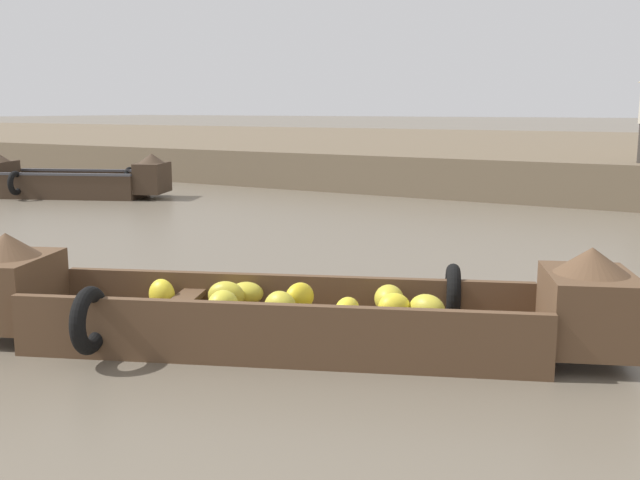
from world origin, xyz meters
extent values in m
plane|color=#665B4C|center=(0.00, 10.00, 0.00)|extent=(300.00, 300.00, 0.00)
cube|color=brown|center=(-0.99, 5.73, 0.06)|extent=(4.17, 2.51, 0.12)
cube|color=brown|center=(-1.18, 6.17, 0.30)|extent=(3.81, 1.64, 0.37)
cube|color=brown|center=(-0.81, 5.30, 0.30)|extent=(3.81, 1.64, 0.37)
cube|color=brown|center=(1.19, 6.64, 0.40)|extent=(0.93, 1.05, 0.57)
cone|color=brown|center=(1.19, 6.64, 0.79)|extent=(0.73, 0.73, 0.20)
cube|color=brown|center=(-3.18, 4.83, 0.40)|extent=(0.93, 1.05, 0.57)
cone|color=brown|center=(-3.18, 4.83, 0.79)|extent=(0.73, 0.73, 0.20)
cube|color=brown|center=(-1.80, 5.40, 0.32)|extent=(0.54, 0.93, 0.05)
torus|color=black|center=(0.05, 6.81, 0.34)|extent=(0.31, 0.53, 0.52)
torus|color=black|center=(-2.03, 4.66, 0.34)|extent=(0.31, 0.53, 0.52)
ellipsoid|color=gold|center=(-0.30, 6.25, 0.38)|extent=(0.36, 0.37, 0.23)
ellipsoid|color=gold|center=(-1.53, 5.67, 0.37)|extent=(0.36, 0.28, 0.24)
ellipsoid|color=yellow|center=(-1.58, 5.80, 0.34)|extent=(0.35, 0.37, 0.18)
ellipsoid|color=yellow|center=(-0.83, 5.72, 0.44)|extent=(0.24, 0.30, 0.23)
ellipsoid|color=gold|center=(0.09, 6.12, 0.37)|extent=(0.34, 0.27, 0.24)
ellipsoid|color=yellow|center=(-2.10, 5.52, 0.34)|extent=(0.27, 0.23, 0.27)
ellipsoid|color=gold|center=(-0.86, 5.49, 0.40)|extent=(0.27, 0.21, 0.28)
ellipsoid|color=gold|center=(-1.45, 5.86, 0.36)|extent=(0.35, 0.32, 0.20)
ellipsoid|color=yellow|center=(-1.28, 5.31, 0.41)|extent=(0.27, 0.29, 0.25)
ellipsoid|color=yellow|center=(-0.44, 5.78, 0.38)|extent=(0.25, 0.33, 0.20)
ellipsoid|color=yellow|center=(-0.16, 6.04, 0.38)|extent=(0.33, 0.33, 0.23)
cube|color=#3D2D21|center=(-10.47, 11.92, 0.06)|extent=(3.19, 2.21, 0.12)
cube|color=#3D2D21|center=(-10.26, 11.44, 0.32)|extent=(2.78, 1.25, 0.40)
cube|color=#3D2D21|center=(-10.67, 12.40, 0.32)|extent=(2.78, 1.25, 0.40)
cube|color=#47474C|center=(-10.26, 11.44, 0.54)|extent=(2.78, 1.27, 0.05)
cube|color=#47474C|center=(-10.67, 12.40, 0.54)|extent=(2.78, 1.27, 0.05)
cube|color=#3D2D21|center=(-8.84, 12.62, 0.44)|extent=(0.88, 1.10, 0.64)
cone|color=#3D2D21|center=(-8.84, 12.62, 0.86)|extent=(0.74, 0.74, 0.20)
cube|color=#3D2D21|center=(-9.88, 12.17, 0.34)|extent=(0.58, 1.01, 0.05)
torus|color=black|center=(-11.13, 10.94, 0.36)|extent=(0.32, 0.53, 0.52)
torus|color=black|center=(-9.80, 12.91, 0.36)|extent=(0.32, 0.53, 0.52)
camera|label=1|loc=(2.11, 0.99, 1.91)|focal=40.75mm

